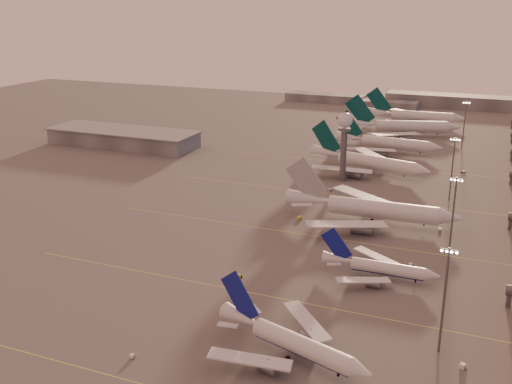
% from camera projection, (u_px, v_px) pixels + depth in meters
% --- Properties ---
extents(ground, '(700.00, 700.00, 0.00)m').
position_uv_depth(ground, '(204.00, 304.00, 153.31)').
color(ground, '#5B5959').
rests_on(ground, ground).
extents(taxiway_markings, '(180.00, 185.25, 0.02)m').
position_uv_depth(taxiway_markings, '(368.00, 243.00, 191.71)').
color(taxiway_markings, '#E3D750').
rests_on(taxiway_markings, ground).
extents(hangar, '(82.00, 27.00, 8.50)m').
position_uv_depth(hangar, '(123.00, 137.00, 318.71)').
color(hangar, '#5A5B60').
rests_on(hangar, ground).
extents(radar_tower, '(6.40, 6.40, 31.10)m').
position_uv_depth(radar_tower, '(344.00, 133.00, 250.68)').
color(radar_tower, '#525459').
rests_on(radar_tower, ground).
extents(mast_a, '(3.60, 0.56, 25.00)m').
position_uv_depth(mast_a, '(444.00, 296.00, 128.07)').
color(mast_a, '#525459').
rests_on(mast_a, ground).
extents(mast_b, '(3.60, 0.56, 25.00)m').
position_uv_depth(mast_b, '(453.00, 213.00, 177.56)').
color(mast_b, '#525459').
rests_on(mast_b, ground).
extents(mast_c, '(3.60, 0.56, 25.00)m').
position_uv_depth(mast_c, '(452.00, 166.00, 227.77)').
color(mast_c, '#525459').
rests_on(mast_c, ground).
extents(mast_d, '(3.60, 0.56, 25.00)m').
position_uv_depth(mast_d, '(464.00, 123.00, 307.70)').
color(mast_d, '#525459').
rests_on(mast_d, ground).
extents(distant_horizon, '(165.00, 37.50, 9.00)m').
position_uv_depth(distant_horizon, '(410.00, 101.00, 437.30)').
color(distant_horizon, '#5A5B60').
rests_on(distant_horizon, ground).
extents(narrowbody_near, '(39.03, 30.66, 15.74)m').
position_uv_depth(narrowbody_near, '(292.00, 344.00, 129.40)').
color(narrowbody_near, silver).
rests_on(narrowbody_near, ground).
extents(narrowbody_mid, '(33.52, 26.80, 13.11)m').
position_uv_depth(narrowbody_mid, '(379.00, 269.00, 166.64)').
color(narrowbody_mid, silver).
rests_on(narrowbody_mid, ground).
extents(widebody_white, '(61.34, 49.10, 21.57)m').
position_uv_depth(widebody_white, '(371.00, 212.00, 207.86)').
color(widebody_white, silver).
rests_on(widebody_white, ground).
extents(greentail_a, '(57.64, 45.95, 21.39)m').
position_uv_depth(greentail_a, '(368.00, 165.00, 267.92)').
color(greentail_a, silver).
rests_on(greentail_a, ground).
extents(greentail_b, '(55.11, 44.39, 20.01)m').
position_uv_depth(greentail_b, '(388.00, 145.00, 304.53)').
color(greentail_b, silver).
rests_on(greentail_b, ground).
extents(greentail_c, '(63.37, 50.46, 23.63)m').
position_uv_depth(greentail_c, '(403.00, 129.00, 340.00)').
color(greentail_c, silver).
rests_on(greentail_c, ground).
extents(greentail_d, '(61.02, 49.21, 22.15)m').
position_uv_depth(greentail_d, '(415.00, 118.00, 371.93)').
color(greentail_d, silver).
rests_on(greentail_d, ground).
extents(gsv_truck_a, '(5.05, 2.50, 1.95)m').
position_uv_depth(gsv_truck_a, '(134.00, 355.00, 129.52)').
color(gsv_truck_a, silver).
rests_on(gsv_truck_a, ground).
extents(gsv_catering_a, '(5.88, 3.84, 4.45)m').
position_uv_depth(gsv_catering_a, '(465.00, 360.00, 125.46)').
color(gsv_catering_a, silver).
rests_on(gsv_catering_a, ground).
extents(gsv_tug_mid, '(4.47, 3.71, 1.10)m').
position_uv_depth(gsv_tug_mid, '(238.00, 277.00, 166.88)').
color(gsv_tug_mid, yellow).
rests_on(gsv_tug_mid, ground).
extents(gsv_truck_b, '(6.25, 3.16, 2.41)m').
position_uv_depth(gsv_truck_b, '(412.00, 264.00, 173.55)').
color(gsv_truck_b, silver).
rests_on(gsv_truck_b, ground).
extents(gsv_truck_c, '(5.04, 5.60, 2.25)m').
position_uv_depth(gsv_truck_c, '(301.00, 216.00, 211.88)').
color(gsv_truck_c, yellow).
rests_on(gsv_truck_c, ground).
extents(gsv_catering_b, '(4.51, 2.48, 3.53)m').
position_uv_depth(gsv_catering_b, '(441.00, 226.00, 200.96)').
color(gsv_catering_b, silver).
rests_on(gsv_catering_b, ground).
extents(gsv_tug_far, '(3.10, 3.73, 0.92)m').
position_uv_depth(gsv_tug_far, '(330.00, 190.00, 243.37)').
color(gsv_tug_far, silver).
rests_on(gsv_tug_far, ground).
extents(gsv_tug_hangar, '(4.24, 3.71, 1.04)m').
position_uv_depth(gsv_tug_hangar, '(463.00, 172.00, 268.18)').
color(gsv_tug_hangar, silver).
rests_on(gsv_tug_hangar, ground).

